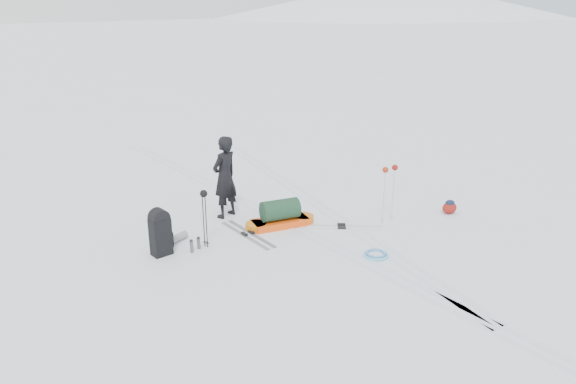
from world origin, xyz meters
name	(u,v)px	position (x,y,z in m)	size (l,w,h in m)	color
ground	(301,231)	(0.00, 0.00, 0.00)	(200.00, 200.00, 0.00)	white
snow_hill_backdrop	(313,320)	(62.69, 84.02, -69.02)	(359.50, 192.00, 162.45)	white
ski_tracks	(301,213)	(0.61, 0.88, 0.00)	(3.38, 17.97, 0.01)	silver
skier	(225,177)	(-0.99, 1.71, 0.98)	(0.71, 0.47, 1.96)	black
pulk_sled	(280,216)	(-0.24, 0.50, 0.24)	(1.70, 0.77, 0.63)	#F04D0E
expedition_rucksack	(162,232)	(-2.99, 0.63, 0.46)	(0.98, 0.75, 0.99)	black
ski_poles_black	(204,201)	(-2.14, 0.42, 1.03)	(0.15, 0.18, 1.26)	black
ski_poles_silver	(390,175)	(1.94, -0.69, 1.15)	(0.44, 0.15, 1.37)	silver
touring_skis_grey	(248,234)	(-1.11, 0.47, 0.01)	(0.38, 1.83, 0.07)	gray
touring_skis_white	(342,227)	(0.86, -0.37, 0.02)	(1.66, 1.32, 0.07)	silver
rope_coil	(376,254)	(0.54, -1.87, 0.03)	(0.62, 0.62, 0.06)	#5DB7E2
small_daypack	(450,207)	(3.59, -1.11, 0.16)	(0.41, 0.33, 0.33)	maroon
thermos_pair	(195,245)	(-2.41, 0.37, 0.13)	(0.29, 0.18, 0.28)	#595D61
stuff_sack	(268,213)	(-0.20, 1.07, 0.13)	(0.42, 0.33, 0.25)	black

